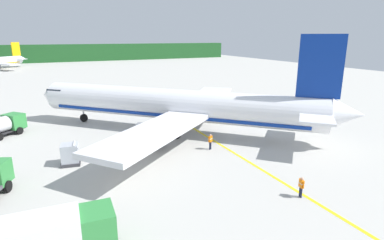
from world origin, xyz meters
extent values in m
cube|color=#1E5123|center=(0.00, 144.28, 4.01)|extent=(216.00, 6.00, 8.02)
cylinder|color=white|center=(28.72, 18.44, 3.50)|extent=(28.23, 28.05, 3.80)
cone|color=white|center=(15.09, 31.96, 3.50)|extent=(4.25, 4.25, 3.61)
cone|color=white|center=(42.63, 4.63, 3.90)|extent=(4.55, 4.55, 3.23)
cube|color=#192333|center=(16.65, 30.41, 4.36)|extent=(3.98, 3.98, 0.60)
cube|color=white|center=(23.70, 10.54, 2.83)|extent=(15.43, 13.84, 0.50)
cylinder|color=slate|center=(24.35, 13.75, 1.63)|extent=(3.82, 3.82, 2.20)
cube|color=white|center=(36.57, 23.51, 2.83)|extent=(13.76, 15.48, 0.50)
cylinder|color=slate|center=(33.37, 22.84, 1.63)|extent=(3.82, 3.82, 2.20)
cube|color=navy|center=(40.43, 6.81, 8.65)|extent=(3.38, 3.35, 6.50)
cube|color=white|center=(40.43, 6.81, 3.90)|extent=(9.60, 9.64, 0.24)
cube|color=navy|center=(28.72, 18.44, 2.46)|extent=(25.54, 25.38, 0.36)
cylinder|color=black|center=(19.01, 28.07, 0.55)|extent=(1.03, 1.02, 1.10)
cylinder|color=gray|center=(19.01, 28.07, 1.35)|extent=(0.20, 0.20, 0.50)
cylinder|color=black|center=(27.95, 15.53, 0.55)|extent=(1.03, 1.02, 1.10)
cylinder|color=gray|center=(27.95, 15.53, 1.35)|extent=(0.20, 0.20, 0.50)
cylinder|color=black|center=(31.61, 19.22, 0.55)|extent=(1.03, 1.02, 1.10)
cylinder|color=gray|center=(31.61, 19.22, 1.35)|extent=(0.20, 0.20, 0.50)
cone|color=silver|center=(7.04, 126.07, 3.10)|extent=(3.61, 3.61, 2.57)
cube|color=silver|center=(1.73, 111.21, 2.26)|extent=(10.70, 12.47, 0.40)
cube|color=#F2B20C|center=(5.23, 124.39, 6.88)|extent=(2.76, 2.59, 5.17)
cube|color=silver|center=(5.23, 124.39, 3.10)|extent=(7.50, 7.79, 0.19)
cube|color=#338C3F|center=(10.63, 26.40, 1.50)|extent=(2.81, 2.84, 1.80)
cube|color=#192333|center=(11.26, 26.97, 1.86)|extent=(1.30, 1.42, 0.94)
cube|color=#262628|center=(9.12, 25.04, 0.52)|extent=(5.38, 5.07, 0.16)
cylinder|color=black|center=(9.67, 27.01, 0.45)|extent=(0.86, 0.81, 0.90)
cylinder|color=black|center=(11.15, 25.38, 0.45)|extent=(0.86, 0.81, 0.90)
cube|color=#338C3F|center=(16.57, -0.47, 1.50)|extent=(1.90, 2.28, 1.80)
cube|color=#192333|center=(17.42, -0.51, 1.86)|extent=(0.16, 1.85, 0.94)
cube|color=white|center=(13.39, -0.32, 1.57)|extent=(4.68, 2.41, 1.95)
cylinder|color=black|center=(16.32, 0.64, 0.45)|extent=(0.91, 0.32, 0.90)
cylinder|color=black|center=(11.22, 9.25, 0.45)|extent=(0.60, 0.94, 0.90)
cube|color=#333338|center=(16.08, 12.86, 0.15)|extent=(1.95, 1.95, 0.30)
cube|color=#B2B7C1|center=(16.08, 12.86, 1.14)|extent=(1.72, 1.72, 1.68)
cube|color=#B2B7C1|center=(16.59, 12.78, 1.83)|extent=(0.85, 1.60, 0.56)
cylinder|color=#191E33|center=(31.13, -0.97, 0.40)|extent=(0.14, 0.14, 0.80)
cylinder|color=#191E33|center=(31.08, -1.15, 0.40)|extent=(0.14, 0.14, 0.80)
cube|color=orange|center=(31.11, -1.06, 1.10)|extent=(0.32, 0.48, 0.60)
cube|color=silver|center=(31.11, -1.06, 1.13)|extent=(0.34, 0.49, 0.06)
sphere|color=tan|center=(31.11, -1.06, 1.51)|extent=(0.22, 0.22, 0.22)
cylinder|color=orange|center=(31.17, -0.80, 1.13)|extent=(0.09, 0.09, 0.57)
cylinder|color=orange|center=(31.04, -1.32, 1.13)|extent=(0.09, 0.09, 0.57)
cylinder|color=#191E33|center=(29.76, 10.68, 0.42)|extent=(0.14, 0.14, 0.84)
cylinder|color=#191E33|center=(29.92, 10.75, 0.42)|extent=(0.14, 0.14, 0.84)
cube|color=orange|center=(29.84, 10.72, 1.16)|extent=(0.49, 0.38, 0.63)
cube|color=silver|center=(29.84, 10.72, 1.19)|extent=(0.50, 0.39, 0.06)
sphere|color=tan|center=(29.84, 10.72, 1.59)|extent=(0.23, 0.23, 0.23)
cylinder|color=orange|center=(29.59, 10.61, 1.19)|extent=(0.09, 0.09, 0.60)
cylinder|color=orange|center=(30.09, 10.83, 1.19)|extent=(0.09, 0.09, 0.60)
cube|color=yellow|center=(31.55, 13.44, 0.01)|extent=(0.30, 60.00, 0.01)
camera|label=1|loc=(14.89, -16.37, 11.65)|focal=28.82mm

